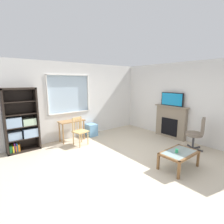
# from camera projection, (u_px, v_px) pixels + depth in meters

# --- Properties ---
(ground) EXTENTS (6.23, 6.10, 0.02)m
(ground) POSITION_uv_depth(u_px,v_px,m) (125.00, 159.00, 4.53)
(ground) COLOR beige
(wall_back_with_window) EXTENTS (5.23, 0.15, 2.70)m
(wall_back_with_window) POSITION_uv_depth(u_px,v_px,m) (80.00, 101.00, 6.28)
(wall_back_with_window) COLOR silver
(wall_back_with_window) RESTS_ON ground
(wall_right) EXTENTS (0.12, 5.30, 2.70)m
(wall_right) POSITION_uv_depth(u_px,v_px,m) (181.00, 101.00, 5.92)
(wall_right) COLOR silver
(wall_right) RESTS_ON ground
(bookshelf) EXTENTS (0.90, 0.38, 1.87)m
(bookshelf) POSITION_uv_depth(u_px,v_px,m) (21.00, 124.00, 4.93)
(bookshelf) COLOR black
(bookshelf) RESTS_ON ground
(desk_under_window) EXTENTS (0.87, 0.41, 0.72)m
(desk_under_window) POSITION_uv_depth(u_px,v_px,m) (72.00, 124.00, 5.82)
(desk_under_window) COLOR #A37547
(desk_under_window) RESTS_ON ground
(wooden_chair) EXTENTS (0.49, 0.48, 0.90)m
(wooden_chair) POSITION_uv_depth(u_px,v_px,m) (80.00, 131.00, 5.47)
(wooden_chair) COLOR tan
(wooden_chair) RESTS_ON ground
(plastic_drawer_unit) EXTENTS (0.35, 0.40, 0.45)m
(plastic_drawer_unit) POSITION_uv_depth(u_px,v_px,m) (91.00, 130.00, 6.42)
(plastic_drawer_unit) COLOR #72ADDB
(plastic_drawer_unit) RESTS_ON ground
(fireplace) EXTENTS (0.26, 1.26, 1.18)m
(fireplace) POSITION_uv_depth(u_px,v_px,m) (171.00, 122.00, 6.17)
(fireplace) COLOR gray
(fireplace) RESTS_ON ground
(tv) EXTENTS (0.06, 0.85, 0.48)m
(tv) POSITION_uv_depth(u_px,v_px,m) (172.00, 99.00, 6.01)
(tv) COLOR black
(tv) RESTS_ON fireplace
(office_chair) EXTENTS (0.58, 0.57, 1.00)m
(office_chair) POSITION_uv_depth(u_px,v_px,m) (197.00, 132.00, 5.02)
(office_chair) COLOR #7A6B5B
(office_chair) RESTS_ON ground
(coffee_table) EXTENTS (0.92, 0.57, 0.41)m
(coffee_table) POSITION_uv_depth(u_px,v_px,m) (179.00, 154.00, 4.00)
(coffee_table) COLOR #8C9E99
(coffee_table) RESTS_ON ground
(sippy_cup) EXTENTS (0.07, 0.07, 0.09)m
(sippy_cup) POSITION_uv_depth(u_px,v_px,m) (177.00, 151.00, 3.94)
(sippy_cup) COLOR #33B770
(sippy_cup) RESTS_ON coffee_table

